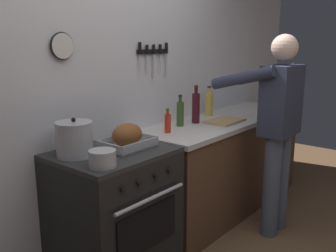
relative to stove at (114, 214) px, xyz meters
The scene contains 12 objects.
wall_back 0.95m from the stove, 58.70° to the left, with size 6.00×0.13×2.60m.
counter_block 1.42m from the stove, ahead, with size 2.03×0.65×0.90m.
stove is the anchor object (origin of this frame).
person_cook 1.50m from the stove, 23.69° to the right, with size 0.51×0.63×1.66m.
roasting_pan 0.54m from the stove, 12.84° to the right, with size 0.35×0.26×0.17m.
stock_pot 0.61m from the stove, 156.92° to the left, with size 0.23×0.23×0.25m.
saucepan 0.59m from the stove, 141.75° to the right, with size 0.16×0.16×0.10m.
cutting_board 1.34m from the stove, ahead, with size 0.36×0.24×0.02m, color tan.
bottle_olive_oil 1.05m from the stove, ahead, with size 0.06×0.06×0.27m.
bottle_wine_red 1.22m from the stove, ahead, with size 0.07×0.07×0.33m.
bottle_cooking_oil 1.54m from the stove, ahead, with size 0.07×0.07×0.28m.
bottle_hot_sauce 0.82m from the stove, ahead, with size 0.05×0.05×0.19m.
Camera 1 is at (-1.84, -0.82, 1.61)m, focal length 40.65 mm.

